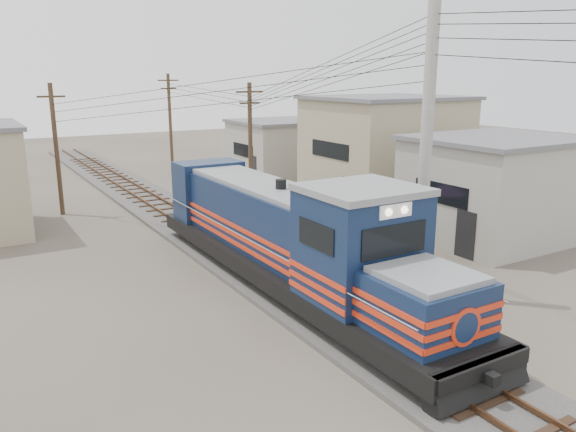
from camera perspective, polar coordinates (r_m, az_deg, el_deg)
ground at (r=18.40m, az=3.85°, el=-9.55°), size 120.00×120.00×0.00m
ballast at (r=26.71m, az=-8.41°, el=-1.89°), size 3.60×70.00×0.16m
track at (r=26.66m, az=-8.43°, el=-1.52°), size 1.15×70.00×0.12m
locomotive at (r=19.53m, az=0.23°, el=-2.38°), size 3.14×17.11×4.24m
utility_pole_main at (r=18.87m, az=13.83°, el=6.48°), size 0.40×0.40×10.00m
wooden_pole_mid at (r=31.43m, az=-3.85°, el=7.33°), size 1.60×0.24×7.00m
wooden_pole_far at (r=44.38m, az=-11.88°, el=9.37°), size 1.60×0.24×7.50m
wooden_pole_left at (r=32.36m, az=-22.49°, el=6.49°), size 1.60×0.24×7.00m
power_lines at (r=24.25m, az=-7.97°, el=14.43°), size 9.65×19.00×3.30m
shophouse_front at (r=27.49m, az=20.36°, el=2.71°), size 7.35×6.30×4.70m
shophouse_mid at (r=34.29m, az=9.81°, el=6.76°), size 8.40×7.35×6.20m
shophouse_back at (r=41.68m, az=-0.85°, el=6.86°), size 6.30×6.30×4.20m
billboard at (r=22.37m, az=10.20°, el=0.89°), size 2.03×0.64×3.19m
market_umbrella at (r=24.81m, az=6.79°, el=1.50°), size 2.13×2.13×2.27m
vendor at (r=26.03m, az=6.74°, el=-0.67°), size 0.68×0.61×1.55m
plant_nursery at (r=23.57m, az=9.33°, el=-3.16°), size 3.44×3.20×1.03m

